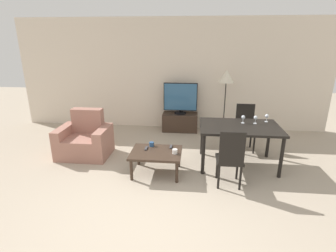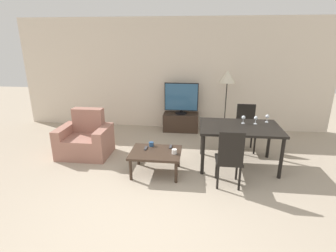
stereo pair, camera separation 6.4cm
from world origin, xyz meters
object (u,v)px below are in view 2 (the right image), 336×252
at_px(dining_chair_far, 246,126).
at_px(floor_lamp, 227,79).
at_px(remote_primary, 146,148).
at_px(wine_glass_center, 243,118).
at_px(remote_secondary, 171,147).
at_px(dining_table, 240,131).
at_px(wine_glass_left, 267,117).
at_px(tv_stand, 181,122).
at_px(dining_chair_near, 230,157).
at_px(cup_white_near, 174,151).
at_px(armchair, 86,140).
at_px(cup_colored_far, 151,144).
at_px(coffee_table, 156,154).
at_px(tv, 181,98).
at_px(wine_glass_right, 256,118).

relative_size(dining_chair_far, floor_lamp, 0.61).
relative_size(remote_primary, wine_glass_center, 1.03).
bearing_deg(wine_glass_center, remote_secondary, -161.81).
relative_size(dining_table, wine_glass_left, 9.49).
relative_size(dining_table, dining_chair_far, 1.48).
relative_size(tv_stand, dining_chair_far, 0.92).
height_order(tv_stand, dining_chair_near, dining_chair_near).
bearing_deg(remote_secondary, cup_white_near, -70.87).
bearing_deg(tv_stand, armchair, -136.97).
relative_size(dining_table, remote_secondary, 9.23).
relative_size(cup_colored_far, wine_glass_left, 0.57).
distance_m(coffee_table, remote_primary, 0.22).
bearing_deg(armchair, tv, 42.98).
distance_m(armchair, wine_glass_right, 3.26).
bearing_deg(tv, coffee_table, -96.89).
bearing_deg(remote_secondary, wine_glass_right, 15.52).
bearing_deg(dining_table, tv_stand, 122.56).
height_order(floor_lamp, wine_glass_left, floor_lamp).
distance_m(armchair, remote_secondary, 1.78).
distance_m(tv, cup_colored_far, 2.10).
bearing_deg(remote_secondary, cup_colored_far, 177.81).
xyz_separation_m(dining_chair_near, dining_chair_far, (0.48, 1.56, 0.00)).
distance_m(floor_lamp, wine_glass_left, 1.54).
bearing_deg(cup_colored_far, wine_glass_left, 14.43).
height_order(remote_secondary, wine_glass_right, wine_glass_right).
xyz_separation_m(armchair, floor_lamp, (2.82, 1.47, 1.03)).
xyz_separation_m(remote_secondary, cup_white_near, (0.09, -0.26, 0.03)).
relative_size(remote_primary, wine_glass_right, 1.03).
distance_m(floor_lamp, remote_secondary, 2.35).
xyz_separation_m(armchair, tv, (1.77, 1.65, 0.52)).
bearing_deg(wine_glass_left, coffee_table, -158.71).
relative_size(cup_white_near, wine_glass_left, 0.58).
relative_size(dining_chair_far, wine_glass_left, 6.43).
bearing_deg(tv_stand, cup_colored_far, -100.77).
bearing_deg(wine_glass_center, wine_glass_right, -1.26).
xyz_separation_m(dining_table, wine_glass_left, (0.52, 0.29, 0.18)).
xyz_separation_m(coffee_table, wine_glass_left, (1.94, 0.76, 0.50)).
xyz_separation_m(tv_stand, remote_secondary, (-0.04, -2.05, 0.19)).
relative_size(armchair, cup_white_near, 11.35).
relative_size(cup_colored_far, wine_glass_right, 0.57).
relative_size(floor_lamp, wine_glass_center, 10.51).
bearing_deg(wine_glass_right, tv_stand, 131.34).
bearing_deg(dining_chair_far, wine_glass_left, -60.56).
xyz_separation_m(floor_lamp, cup_colored_far, (-1.43, -1.85, -0.90)).
distance_m(dining_chair_far, wine_glass_left, 0.66).
bearing_deg(dining_table, wine_glass_center, 65.47).
distance_m(dining_chair_near, wine_glass_center, 1.06).
relative_size(dining_chair_near, wine_glass_center, 6.43).
height_order(dining_table, remote_secondary, dining_table).
height_order(dining_chair_near, remote_secondary, dining_chair_near).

